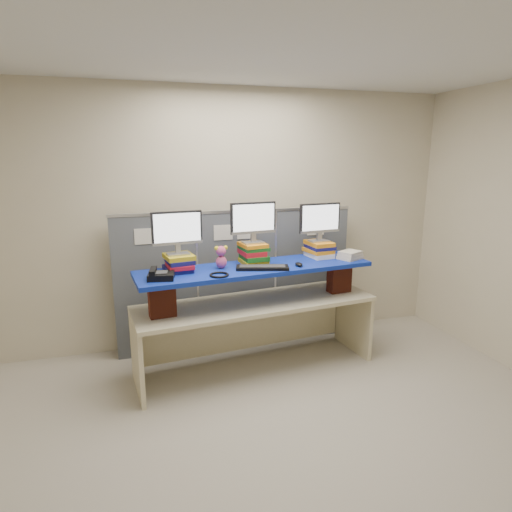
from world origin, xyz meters
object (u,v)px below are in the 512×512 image
object	(u,v)px
desk	(256,315)
blue_board	(256,268)
monitor_left	(177,230)
desk_phone	(160,275)
monitor_right	(320,220)
monitor_center	(253,220)
keyboard	(262,267)

from	to	relation	value
desk	blue_board	size ratio (longest dim) A/B	1.06
monitor_left	desk_phone	distance (m)	0.45
desk_phone	desk	bearing A→B (deg)	20.52
desk	monitor_right	size ratio (longest dim) A/B	5.28
desk	desk_phone	distance (m)	1.06
monitor_left	monitor_center	xyz separation A→B (m)	(0.73, 0.08, 0.05)
blue_board	monitor_center	size ratio (longest dim) A/B	4.96
desk	monitor_center	xyz separation A→B (m)	(0.01, 0.12, 0.92)
blue_board	monitor_center	distance (m)	0.46
monitor_center	desk_phone	distance (m)	1.04
monitor_left	keyboard	xyz separation A→B (m)	(0.75, -0.15, -0.36)
monitor_left	monitor_right	size ratio (longest dim) A/B	1.00
monitor_left	monitor_right	bearing A→B (deg)	-0.00
desk	monitor_left	distance (m)	1.13
desk_phone	monitor_right	bearing A→B (deg)	22.18
desk	monitor_right	distance (m)	1.16
desk	desk_phone	xyz separation A→B (m)	(-0.90, -0.19, 0.53)
monitor_left	monitor_right	distance (m)	1.47
monitor_center	monitor_right	bearing A→B (deg)	-0.00
desk	blue_board	xyz separation A→B (m)	(-0.00, 0.00, 0.47)
monitor_center	monitor_right	size ratio (longest dim) A/B	1.00
monitor_left	monitor_center	distance (m)	0.74
desk	desk_phone	size ratio (longest dim) A/B	9.82
blue_board	desk_phone	size ratio (longest dim) A/B	9.23
desk	monitor_right	bearing A→B (deg)	8.91
desk	monitor_left	bearing A→B (deg)	170.60
blue_board	monitor_right	bearing A→B (deg)	8.91
blue_board	monitor_right	distance (m)	0.86
monitor_center	monitor_left	bearing A→B (deg)	-180.00
keyboard	desk_phone	xyz separation A→B (m)	(-0.93, -0.08, 0.02)
monitor_left	blue_board	bearing A→B (deg)	-9.40
keyboard	monitor_left	bearing A→B (deg)	-176.18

